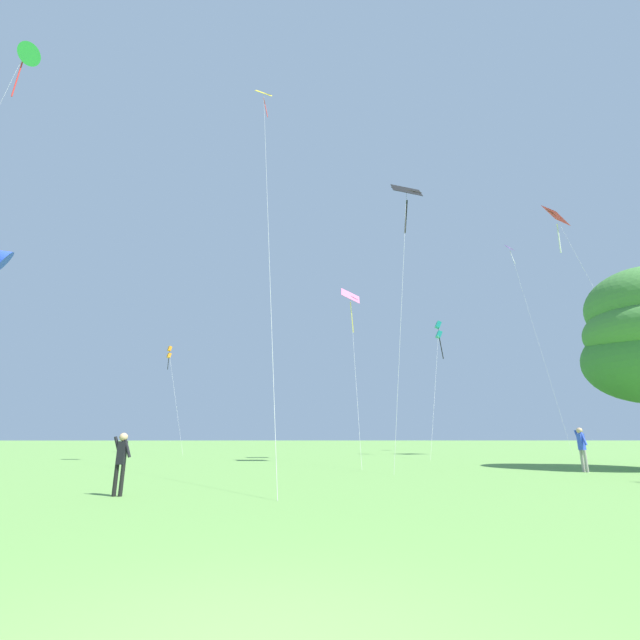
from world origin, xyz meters
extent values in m
cube|color=teal|center=(10.76, 32.05, 10.54)|extent=(0.55, 0.56, 0.63)
cube|color=teal|center=(10.76, 32.05, 9.70)|extent=(0.55, 0.56, 0.63)
cylinder|color=#3F382D|center=(10.76, 32.05, 10.12)|extent=(0.04, 0.04, 1.20)
cylinder|color=black|center=(10.94, 32.24, 8.65)|extent=(0.45, 0.50, 1.88)
cylinder|color=silver|center=(9.22, 28.70, 5.00)|extent=(3.11, 6.71, 10.01)
cube|color=orange|center=(-13.76, 38.37, 9.73)|extent=(0.55, 0.56, 0.49)
cube|color=orange|center=(-13.76, 38.37, 9.05)|extent=(0.55, 0.56, 0.49)
cylinder|color=#3F382D|center=(-13.76, 38.37, 9.39)|extent=(0.03, 0.03, 0.96)
cylinder|color=black|center=(-13.83, 38.56, 8.35)|extent=(0.22, 0.46, 1.23)
cylinder|color=silver|center=(-11.94, 35.75, 4.65)|extent=(3.66, 5.24, 9.30)
cube|color=black|center=(5.76, 19.45, 15.46)|extent=(1.82, 1.23, 1.35)
cylinder|color=#3F382D|center=(5.76, 19.45, 15.46)|extent=(1.75, 0.16, 0.44)
cylinder|color=black|center=(5.68, 19.63, 13.82)|extent=(0.26, 0.49, 1.94)
cylinder|color=silver|center=(4.61, 17.01, 7.66)|extent=(2.31, 4.88, 15.31)
cube|color=purple|center=(21.01, 38.91, 20.82)|extent=(1.05, 1.03, 0.75)
cylinder|color=#3F382D|center=(21.01, 38.91, 20.82)|extent=(0.89, 0.33, 0.25)
cylinder|color=silver|center=(21.11, 38.73, 19.63)|extent=(0.27, 0.43, 1.66)
cylinder|color=silver|center=(21.09, 36.02, 10.37)|extent=(0.19, 5.80, 20.74)
cone|color=green|center=(-21.15, 22.82, 28.78)|extent=(2.38, 2.24, 2.03)
cylinder|color=red|center=(-21.25, 22.80, 26.51)|extent=(0.30, 0.15, 3.21)
cube|color=yellow|center=(-2.73, 18.46, 21.36)|extent=(0.98, 0.76, 0.75)
cylinder|color=#3F382D|center=(-2.73, 18.46, 21.36)|extent=(0.87, 0.03, 0.27)
cylinder|color=red|center=(-2.59, 18.49, 20.37)|extent=(0.33, 0.12, 1.33)
cylinder|color=silver|center=(-1.58, 13.04, 10.64)|extent=(2.31, 10.86, 21.29)
cube|color=pink|center=(2.81, 25.14, 10.79)|extent=(1.33, 1.12, 1.22)
cylinder|color=#3F382D|center=(2.81, 25.14, 10.79)|extent=(1.06, 0.11, 0.63)
cylinder|color=yellow|center=(2.90, 25.26, 9.29)|extent=(0.25, 0.33, 2.10)
cylinder|color=silver|center=(2.66, 21.23, 5.35)|extent=(0.31, 7.83, 10.69)
cube|color=red|center=(20.08, 28.61, 18.94)|extent=(2.30, 2.47, 1.78)
cylinder|color=#3F382D|center=(20.08, 28.61, 18.94)|extent=(1.86, 0.77, 0.73)
cylinder|color=silver|center=(20.07, 28.64, 16.91)|extent=(0.15, 0.19, 2.49)
cylinder|color=silver|center=(21.43, 26.33, 9.38)|extent=(2.73, 4.58, 18.77)
cylinder|color=gray|center=(11.65, 15.93, 0.44)|extent=(0.12, 0.12, 0.89)
cylinder|color=gray|center=(11.69, 15.75, 0.44)|extent=(0.12, 0.12, 0.89)
cube|color=blue|center=(11.67, 15.84, 1.22)|extent=(0.25, 0.26, 0.67)
cylinder|color=blue|center=(11.64, 15.98, 1.39)|extent=(0.15, 0.31, 0.62)
cylinder|color=blue|center=(11.71, 15.71, 1.39)|extent=(0.15, 0.31, 0.62)
sphere|color=tan|center=(11.67, 15.84, 1.68)|extent=(0.24, 0.24, 0.24)
cylinder|color=black|center=(-4.52, 8.42, 0.37)|extent=(0.10, 0.10, 0.75)
cylinder|color=black|center=(-4.36, 8.42, 0.37)|extent=(0.10, 0.10, 0.75)
cube|color=black|center=(-4.44, 8.42, 1.03)|extent=(0.19, 0.17, 0.56)
cylinder|color=black|center=(-4.56, 8.42, 1.17)|extent=(0.25, 0.08, 0.52)
cylinder|color=black|center=(-4.32, 8.42, 1.17)|extent=(0.25, 0.08, 0.52)
sphere|color=tan|center=(-4.44, 8.42, 1.41)|extent=(0.21, 0.21, 0.21)
camera|label=1|loc=(0.42, -2.96, 1.40)|focal=24.22mm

